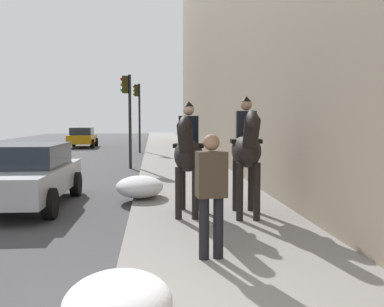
# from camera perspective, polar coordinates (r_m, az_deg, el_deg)

# --- Properties ---
(mounted_horse_near) EXTENTS (2.15, 0.78, 2.26)m
(mounted_horse_near) POSITION_cam_1_polar(r_m,az_deg,el_deg) (8.57, -0.49, 0.10)
(mounted_horse_near) COLOR black
(mounted_horse_near) RESTS_ON sidewalk_slab
(mounted_horse_far) EXTENTS (2.15, 0.71, 2.35)m
(mounted_horse_far) POSITION_cam_1_polar(r_m,az_deg,el_deg) (8.51, 7.16, 0.61)
(mounted_horse_far) COLOR black
(mounted_horse_far) RESTS_ON sidewalk_slab
(pedestrian_greeting) EXTENTS (0.30, 0.43, 1.70)m
(pedestrian_greeting) POSITION_cam_1_polar(r_m,az_deg,el_deg) (5.89, 2.55, -4.51)
(pedestrian_greeting) COLOR black
(pedestrian_greeting) RESTS_ON sidewalk_slab
(car_near_lane) EXTENTS (4.34, 2.04, 1.44)m
(car_near_lane) POSITION_cam_1_polar(r_m,az_deg,el_deg) (10.79, -20.90, -2.54)
(car_near_lane) COLOR #B7BABF
(car_near_lane) RESTS_ON ground
(car_far_lane) EXTENTS (4.01, 1.94, 1.44)m
(car_far_lane) POSITION_cam_1_polar(r_m,az_deg,el_deg) (32.41, -14.17, 2.10)
(car_far_lane) COLOR orange
(car_far_lane) RESTS_ON ground
(traffic_light_near_curb) EXTENTS (0.20, 0.44, 3.83)m
(traffic_light_near_curb) POSITION_cam_1_polar(r_m,az_deg,el_deg) (17.99, -8.43, 6.19)
(traffic_light_near_curb) COLOR black
(traffic_light_near_curb) RESTS_ON ground
(traffic_light_far_curb) EXTENTS (0.20, 0.44, 4.16)m
(traffic_light_far_curb) POSITION_cam_1_polar(r_m,az_deg,el_deg) (26.51, -7.09, 6.07)
(traffic_light_far_curb) COLOR black
(traffic_light_far_curb) RESTS_ON ground
(snow_pile_near) EXTENTS (1.31, 1.01, 0.45)m
(snow_pile_near) POSITION_cam_1_polar(r_m,az_deg,el_deg) (4.26, -9.69, -18.65)
(snow_pile_near) COLOR white
(snow_pile_near) RESTS_ON sidewalk_slab
(snow_pile_far) EXTENTS (1.50, 1.15, 0.52)m
(snow_pile_far) POSITION_cam_1_polar(r_m,az_deg,el_deg) (10.72, -6.88, -4.34)
(snow_pile_far) COLOR white
(snow_pile_far) RESTS_ON sidewalk_slab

